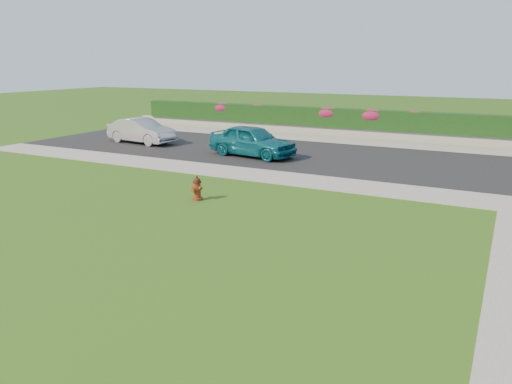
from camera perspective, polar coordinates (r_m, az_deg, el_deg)
The scene contains 14 objects.
ground at distance 11.24m, azimuth -8.41°, elevation -8.65°, with size 120.00×120.00×0.00m, color black.
street_far at distance 25.33m, azimuth 0.80°, elevation 4.69°, with size 26.00×8.00×0.04m, color black.
sidewalk_far at distance 21.60m, azimuth -7.54°, elevation 2.81°, with size 24.00×2.00×0.04m, color gray.
sidewalk_beyond at distance 28.58m, azimuth 12.59°, elevation 5.49°, with size 34.00×2.00×0.04m, color gray.
retaining_wall at distance 29.98m, azimuth 13.37°, elevation 6.41°, with size 34.00×0.40×0.60m, color gray.
hedge at distance 29.97m, azimuth 13.51°, elevation 8.04°, with size 32.00×0.90×1.10m, color black.
fire_hydrant at distance 16.46m, azimuth -6.76°, elevation 0.38°, with size 0.42×0.40×0.80m.
sedan_teal at distance 23.76m, azimuth -0.41°, elevation 5.89°, with size 1.75×4.35×1.48m, color #0E5B6B.
sedan_silver at distance 28.40m, azimuth -12.95°, elevation 6.84°, with size 1.43×4.10×1.35m, color #A2A4AA.
flower_clump_a at distance 33.79m, azimuth -3.82°, elevation 9.59°, with size 1.37×0.88×0.69m, color #A71C5F.
flower_clump_b at distance 32.51m, azimuth 0.20°, elevation 9.54°, with size 1.05×0.67×0.52m, color #A71C5F.
flower_clump_c at distance 30.66m, azimuth 8.20°, elevation 8.93°, with size 1.44×0.92×0.72m, color #A71C5F.
flower_clump_d at distance 29.89m, azimuth 13.15°, elevation 8.53°, with size 1.50×0.96×0.75m, color #A71C5F.
flower_clump_e at distance 29.40m, azimuth 17.62°, elevation 8.31°, with size 1.03×0.66×0.51m, color #A71C5F.
Camera 1 is at (6.13, -8.32, 4.43)m, focal length 35.00 mm.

